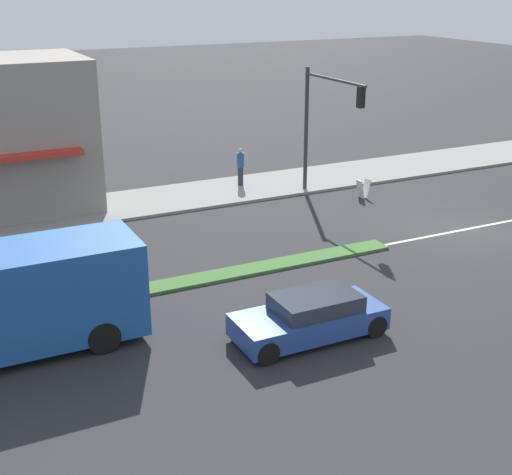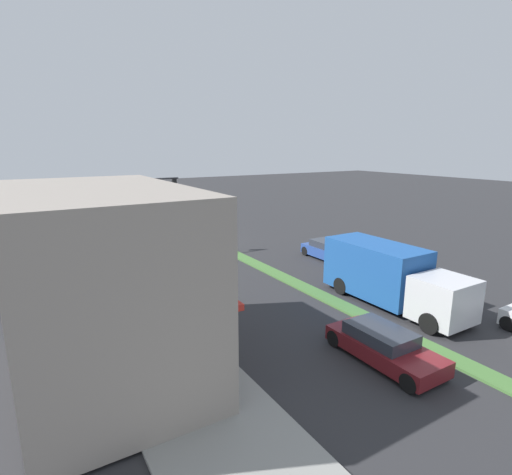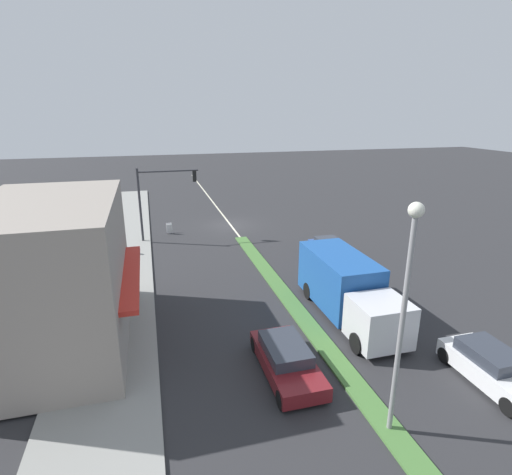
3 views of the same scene
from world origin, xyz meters
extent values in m
cube|color=beige|center=(0.00, 0.00, 0.00)|extent=(0.16, 60.00, 0.01)
cylinder|color=#333338|center=(7.55, 2.95, 2.92)|extent=(0.18, 0.18, 5.60)
cylinder|color=#333338|center=(5.30, 2.95, 5.42)|extent=(4.50, 0.12, 0.12)
cube|color=black|center=(3.35, 2.95, 4.97)|extent=(0.28, 0.24, 0.84)
sphere|color=red|center=(3.35, 2.82, 5.24)|extent=(0.18, 0.18, 0.18)
sphere|color=gold|center=(3.35, 2.82, 4.97)|extent=(0.18, 0.18, 0.18)
sphere|color=green|center=(3.35, 2.82, 4.70)|extent=(0.18, 0.18, 0.18)
cylinder|color=#282D42|center=(9.43, 5.39, 0.56)|extent=(0.26, 0.26, 0.88)
cylinder|color=#284C8C|center=(9.43, 5.39, 1.34)|extent=(0.34, 0.34, 0.67)
sphere|color=tan|center=(9.43, 5.39, 1.78)|extent=(0.22, 0.22, 0.22)
cube|color=silver|center=(5.43, 0.98, 0.43)|extent=(0.45, 0.21, 0.84)
cube|color=silver|center=(5.43, 1.30, 0.43)|extent=(0.45, 0.21, 0.84)
cube|color=#1E519E|center=(-2.20, 16.68, 1.57)|extent=(2.40, 5.10, 2.60)
cylinder|color=black|center=(-3.28, 15.43, 0.45)|extent=(0.28, 0.90, 0.90)
cylinder|color=black|center=(-1.12, 15.43, 0.45)|extent=(0.28, 0.90, 0.90)
cube|color=#284793|center=(-5.00, 10.12, 0.49)|extent=(1.78, 4.25, 0.63)
cube|color=#2D333D|center=(-5.00, 9.91, 1.03)|extent=(1.51, 2.34, 0.45)
cylinder|color=black|center=(-5.79, 11.82, 0.33)|extent=(0.22, 0.65, 0.65)
cylinder|color=black|center=(-4.21, 11.82, 0.33)|extent=(0.22, 0.65, 0.65)
cylinder|color=black|center=(-5.79, 8.42, 0.33)|extent=(0.22, 0.65, 0.65)
cylinder|color=black|center=(-4.21, 8.42, 0.33)|extent=(0.22, 0.65, 0.65)
camera|label=1|loc=(-20.20, 19.31, 9.48)|focal=50.00mm
camera|label=2|loc=(12.97, 30.15, 7.66)|focal=28.00mm
camera|label=3|loc=(6.82, 33.70, 9.77)|focal=28.00mm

